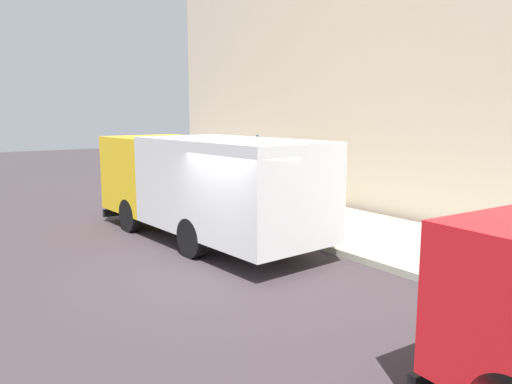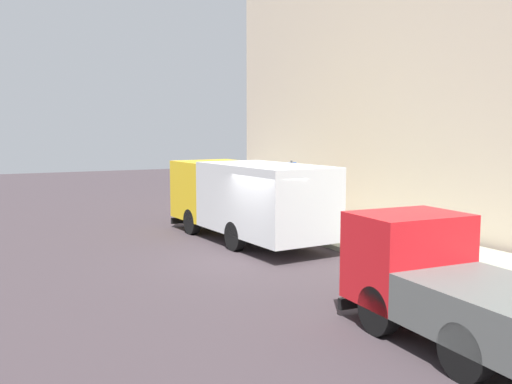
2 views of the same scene
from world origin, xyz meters
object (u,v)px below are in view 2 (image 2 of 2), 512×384
(pedestrian_standing, at_px, (314,195))
(street_sign_post, at_px, (291,189))
(large_utility_truck, at_px, (246,196))
(pedestrian_walking, at_px, (310,202))
(traffic_cone_orange, at_px, (264,214))
(small_flatbed_truck, at_px, (453,286))

(pedestrian_standing, bearing_deg, street_sign_post, -107.63)
(large_utility_truck, bearing_deg, pedestrian_walking, 18.19)
(traffic_cone_orange, bearing_deg, large_utility_truck, -128.96)
(small_flatbed_truck, relative_size, street_sign_post, 2.01)
(pedestrian_standing, height_order, traffic_cone_orange, pedestrian_standing)
(pedestrian_standing, bearing_deg, pedestrian_walking, -98.16)
(large_utility_truck, xyz_separation_m, small_flatbed_truck, (-0.93, -10.25, -0.51))
(pedestrian_walking, xyz_separation_m, pedestrian_standing, (1.25, 1.65, 0.05))
(pedestrian_standing, distance_m, traffic_cone_orange, 2.77)
(small_flatbed_truck, xyz_separation_m, pedestrian_walking, (4.55, 11.69, -0.07))
(large_utility_truck, height_order, pedestrian_walking, large_utility_truck)
(street_sign_post, bearing_deg, large_utility_truck, -165.83)
(large_utility_truck, distance_m, pedestrian_walking, 3.94)
(pedestrian_standing, relative_size, street_sign_post, 0.65)
(pedestrian_walking, relative_size, pedestrian_standing, 0.94)
(pedestrian_standing, bearing_deg, large_utility_truck, -118.55)
(pedestrian_standing, bearing_deg, traffic_cone_orange, -142.91)
(traffic_cone_orange, bearing_deg, pedestrian_walking, -41.69)
(large_utility_truck, distance_m, pedestrian_standing, 5.80)
(large_utility_truck, height_order, traffic_cone_orange, large_utility_truck)
(small_flatbed_truck, distance_m, pedestrian_walking, 12.55)
(traffic_cone_orange, bearing_deg, street_sign_post, -90.53)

